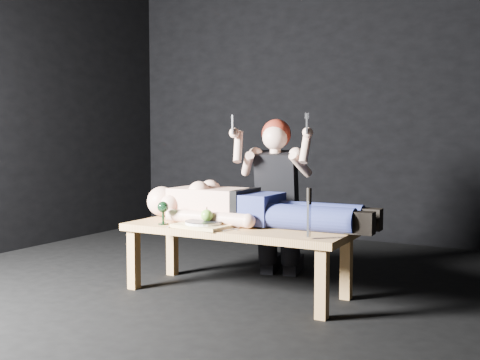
{
  "coord_description": "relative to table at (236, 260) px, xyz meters",
  "views": [
    {
      "loc": [
        1.7,
        -2.96,
        1.0
      ],
      "look_at": [
        -0.0,
        0.21,
        0.75
      ],
      "focal_mm": 40.97,
      "sensor_mm": 36.0,
      "label": 1
    }
  ],
  "objects": [
    {
      "name": "plate",
      "position": [
        -0.16,
        -0.15,
        0.26
      ],
      "size": [
        0.27,
        0.27,
        0.02
      ],
      "primitive_type": "cylinder",
      "rotation": [
        0.0,
        0.0,
        -0.13
      ],
      "color": "white",
      "rests_on": "serving_tray"
    },
    {
      "name": "goblet",
      "position": [
        -0.47,
        -0.17,
        0.3
      ],
      "size": [
        0.08,
        0.08,
        0.15
      ],
      "primitive_type": null,
      "rotation": [
        0.0,
        0.0,
        -0.0
      ],
      "color": "black",
      "rests_on": "table"
    },
    {
      "name": "serving_tray",
      "position": [
        -0.16,
        -0.15,
        0.24
      ],
      "size": [
        0.39,
        0.3,
        0.02
      ],
      "primitive_type": "cube",
      "rotation": [
        0.0,
        0.0,
        -0.13
      ],
      "color": "tan",
      "rests_on": "table"
    },
    {
      "name": "table",
      "position": [
        0.0,
        0.0,
        0.0
      ],
      "size": [
        1.5,
        0.56,
        0.45
      ],
      "primitive_type": "cube",
      "rotation": [
        0.0,
        0.0,
        -0.0
      ],
      "color": "tan",
      "rests_on": "ground"
    },
    {
      "name": "fork_flat",
      "position": [
        -0.36,
        -0.19,
        0.23
      ],
      "size": [
        0.03,
        0.16,
        0.01
      ],
      "primitive_type": "cube",
      "rotation": [
        0.0,
        0.0,
        -0.07
      ],
      "color": "#B2B2B7",
      "rests_on": "table"
    },
    {
      "name": "kneeling_woman",
      "position": [
        0.04,
        0.59,
        0.37
      ],
      "size": [
        0.77,
        0.83,
        1.2
      ],
      "primitive_type": null,
      "rotation": [
        0.0,
        0.0,
        0.2
      ],
      "color": "black",
      "rests_on": "ground"
    },
    {
      "name": "lying_man",
      "position": [
        0.05,
        0.14,
        0.36
      ],
      "size": [
        1.59,
        0.49,
        0.28
      ],
      "primitive_type": null,
      "rotation": [
        0.0,
        0.0,
        -0.0
      ],
      "color": "#E6B097",
      "rests_on": "table"
    },
    {
      "name": "ground",
      "position": [
        0.0,
        -0.16,
        -0.23
      ],
      "size": [
        5.0,
        5.0,
        0.0
      ],
      "primitive_type": "plane",
      "color": "black",
      "rests_on": "ground"
    },
    {
      "name": "back_wall",
      "position": [
        0.0,
        2.34,
        1.27
      ],
      "size": [
        5.0,
        0.0,
        5.0
      ],
      "primitive_type": "plane",
      "rotation": [
        1.57,
        0.0,
        0.0
      ],
      "color": "black",
      "rests_on": "ground"
    },
    {
      "name": "apple",
      "position": [
        -0.14,
        -0.14,
        0.3
      ],
      "size": [
        0.08,
        0.08,
        0.08
      ],
      "primitive_type": "sphere",
      "color": "#67A62F",
      "rests_on": "plate"
    },
    {
      "name": "spoon_flat",
      "position": [
        0.02,
        -0.11,
        0.23
      ],
      "size": [
        0.14,
        0.09,
        0.01
      ],
      "primitive_type": "cube",
      "rotation": [
        0.0,
        0.0,
        1.03
      ],
      "color": "#B2B2B7",
      "rests_on": "table"
    },
    {
      "name": "knife_flat",
      "position": [
        0.05,
        -0.15,
        0.23
      ],
      "size": [
        0.04,
        0.16,
        0.01
      ],
      "primitive_type": "cube",
      "rotation": [
        0.0,
        0.0,
        -0.19
      ],
      "color": "#B2B2B7",
      "rests_on": "table"
    },
    {
      "name": "carving_knife",
      "position": [
        0.59,
        -0.22,
        0.37
      ],
      "size": [
        0.04,
        0.04,
        0.29
      ],
      "primitive_type": null,
      "rotation": [
        0.0,
        0.0,
        -0.0
      ],
      "color": "#B2B2B7",
      "rests_on": "table"
    }
  ]
}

